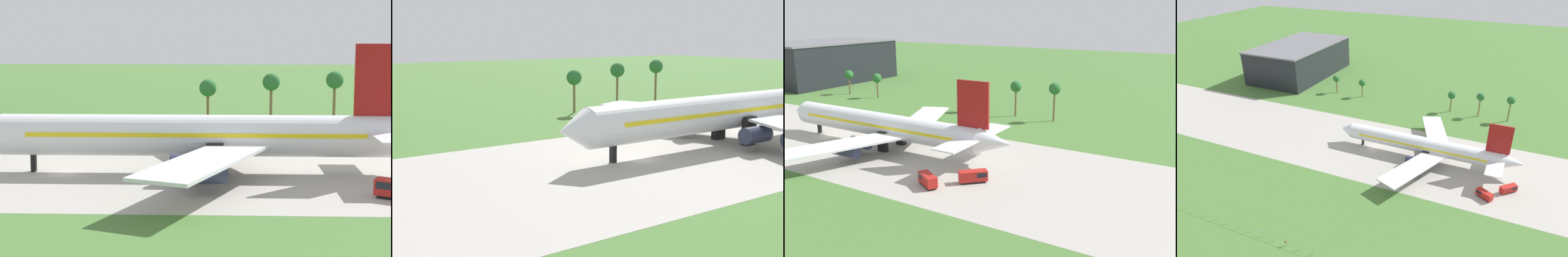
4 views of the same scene
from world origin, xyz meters
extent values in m
plane|color=#477233|center=(0.00, 0.00, 0.00)|extent=(600.00, 600.00, 0.00)
cube|color=#A8A399|center=(0.00, 0.00, 0.01)|extent=(320.00, 44.00, 0.02)
cylinder|color=white|center=(19.06, 1.34, 5.50)|extent=(56.31, 5.98, 5.98)
cube|color=yellow|center=(19.06, 1.34, 5.95)|extent=(47.86, 6.10, 0.60)
cube|color=maroon|center=(45.42, 1.34, 13.57)|extent=(7.77, 0.50, 10.16)
cube|color=white|center=(45.72, 1.34, 6.40)|extent=(5.38, 23.90, 0.30)
cube|color=white|center=(20.89, -12.56, 4.46)|extent=(17.62, 28.68, 0.44)
cube|color=white|center=(20.89, 15.24, 4.46)|extent=(17.62, 28.68, 0.44)
cylinder|color=#2D334C|center=(18.58, -5.83, 2.71)|extent=(5.38, 2.69, 2.69)
cylinder|color=#2D334C|center=(21.00, -11.81, 2.71)|extent=(5.38, 2.69, 2.69)
cylinder|color=#2D334C|center=(18.58, 8.51, 2.71)|extent=(5.38, 2.69, 2.69)
cylinder|color=#2D334C|center=(21.00, 14.48, 2.71)|extent=(5.38, 2.69, 2.69)
cube|color=black|center=(-4.58, 1.34, 2.45)|extent=(0.70, 0.90, 4.91)
cube|color=black|center=(21.88, -1.95, 2.45)|extent=(2.40, 1.20, 4.91)
cube|color=black|center=(21.88, 4.62, 2.45)|extent=(2.40, 1.20, 4.91)
cube|color=black|center=(43.10, -12.91, 1.72)|extent=(2.65, 2.71, 0.90)
cylinder|color=brown|center=(19.87, 47.44, 3.89)|extent=(0.56, 0.56, 7.79)
sphere|color=#28662D|center=(19.87, 47.44, 8.39)|extent=(3.60, 3.60, 3.60)
cylinder|color=brown|center=(32.97, 47.44, 4.53)|extent=(0.56, 0.56, 9.05)
sphere|color=#28662D|center=(32.97, 47.44, 9.65)|extent=(3.60, 3.60, 3.60)
cylinder|color=brown|center=(46.01, 47.44, 4.76)|extent=(0.56, 0.56, 9.52)
sphere|color=#28662D|center=(46.01, 47.44, 10.12)|extent=(3.60, 3.60, 3.60)
camera|label=1|loc=(22.92, -99.04, 21.00)|focal=65.00mm
camera|label=2|loc=(-52.52, -59.39, 18.44)|focal=50.00mm
camera|label=3|loc=(93.24, -75.78, 32.79)|focal=40.00mm
camera|label=4|loc=(47.85, -107.30, 68.96)|focal=32.00mm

